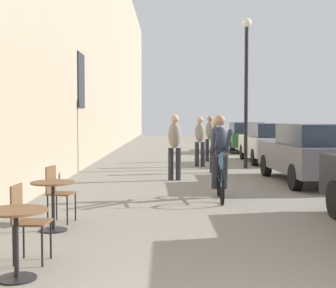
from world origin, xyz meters
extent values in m
cube|color=tan|center=(-3.45, 14.00, 5.29)|extent=(0.50, 68.00, 10.57)
cube|color=black|center=(-3.18, 12.63, 2.82)|extent=(0.04, 1.10, 1.70)
cylinder|color=black|center=(-2.00, 2.19, 0.01)|extent=(0.40, 0.40, 0.02)
cylinder|color=black|center=(-2.00, 2.19, 0.36)|extent=(0.05, 0.05, 0.67)
cylinder|color=brown|center=(-2.00, 2.19, 0.71)|extent=(0.64, 0.64, 0.02)
cylinder|color=black|center=(-1.83, 2.93, 0.23)|extent=(0.02, 0.02, 0.45)
cylinder|color=black|center=(-1.85, 2.61, 0.23)|extent=(0.02, 0.02, 0.45)
cylinder|color=black|center=(-2.15, 2.95, 0.23)|extent=(0.02, 0.02, 0.45)
cylinder|color=black|center=(-2.17, 2.63, 0.23)|extent=(0.02, 0.02, 0.45)
cube|color=brown|center=(-2.00, 2.78, 0.46)|extent=(0.40, 0.40, 0.02)
cube|color=brown|center=(-2.18, 2.79, 0.68)|extent=(0.04, 0.34, 0.42)
cylinder|color=black|center=(-2.14, 4.35, 0.01)|extent=(0.40, 0.40, 0.02)
cylinder|color=black|center=(-2.14, 4.35, 0.36)|extent=(0.05, 0.05, 0.67)
cylinder|color=brown|center=(-2.14, 4.35, 0.71)|extent=(0.64, 0.64, 0.02)
cylinder|color=black|center=(-1.94, 5.04, 0.23)|extent=(0.02, 0.02, 0.45)
cylinder|color=black|center=(-2.01, 4.73, 0.23)|extent=(0.02, 0.02, 0.45)
cylinder|color=black|center=(-2.26, 5.11, 0.23)|extent=(0.02, 0.02, 0.45)
cylinder|color=black|center=(-2.33, 4.79, 0.23)|extent=(0.02, 0.02, 0.45)
cube|color=brown|center=(-2.14, 4.92, 0.46)|extent=(0.45, 0.45, 0.02)
cube|color=brown|center=(-2.31, 4.95, 0.68)|extent=(0.09, 0.34, 0.42)
torus|color=black|center=(0.57, 6.53, 0.33)|extent=(0.08, 0.71, 0.71)
torus|color=black|center=(0.62, 7.58, 0.33)|extent=(0.08, 0.71, 0.71)
cylinder|color=#286084|center=(0.61, 7.49, 0.61)|extent=(0.04, 0.22, 0.58)
cylinder|color=#286084|center=(0.59, 6.99, 0.95)|extent=(0.07, 0.83, 0.14)
cylinder|color=#286084|center=(0.58, 6.55, 0.67)|extent=(0.04, 0.09, 0.67)
cylinder|color=#286084|center=(0.60, 7.08, 0.37)|extent=(0.08, 1.00, 0.12)
cylinder|color=black|center=(0.58, 6.58, 1.00)|extent=(0.52, 0.05, 0.03)
ellipsoid|color=black|center=(0.61, 7.40, 0.93)|extent=(0.12, 0.24, 0.06)
ellipsoid|color=#2D3342|center=(0.61, 7.32, 1.21)|extent=(0.35, 0.36, 0.59)
sphere|color=#A57A5B|center=(0.60, 7.28, 1.60)|extent=(0.22, 0.22, 0.22)
cylinder|color=#26262D|center=(0.70, 7.24, 0.55)|extent=(0.15, 0.40, 0.75)
cylinder|color=#26262D|center=(0.50, 7.25, 0.55)|extent=(0.15, 0.40, 0.75)
cylinder|color=#2D3342|center=(0.73, 6.92, 1.20)|extent=(0.10, 0.75, 0.48)
cylinder|color=#2D3342|center=(0.45, 6.94, 1.20)|extent=(0.14, 0.75, 0.48)
cylinder|color=#26262D|center=(-0.38, 10.17, 0.43)|extent=(0.14, 0.14, 0.86)
cylinder|color=#26262D|center=(-0.18, 10.18, 0.43)|extent=(0.14, 0.14, 0.86)
ellipsoid|color=gray|center=(-0.28, 10.17, 1.20)|extent=(0.36, 0.26, 0.68)
sphere|color=tan|center=(-0.28, 10.17, 1.64)|extent=(0.22, 0.22, 0.22)
cylinder|color=#26262D|center=(1.07, 11.94, 0.39)|extent=(0.14, 0.14, 0.78)
cylinder|color=#26262D|center=(0.87, 11.94, 0.39)|extent=(0.14, 0.14, 0.78)
ellipsoid|color=#38564C|center=(0.97, 11.94, 1.10)|extent=(0.35, 0.25, 0.62)
sphere|color=tan|center=(0.97, 11.94, 1.51)|extent=(0.22, 0.22, 0.22)
cylinder|color=#26262D|center=(0.53, 13.86, 0.42)|extent=(0.14, 0.14, 0.84)
cylinder|color=#26262D|center=(0.73, 13.88, 0.42)|extent=(0.14, 0.14, 0.84)
ellipsoid|color=gray|center=(0.63, 13.87, 1.17)|extent=(0.36, 0.27, 0.66)
sphere|color=tan|center=(0.63, 13.87, 1.60)|extent=(0.22, 0.22, 0.22)
cylinder|color=#26262D|center=(1.04, 15.85, 0.43)|extent=(0.14, 0.14, 0.85)
cylinder|color=#26262D|center=(1.24, 15.85, 0.43)|extent=(0.14, 0.14, 0.85)
ellipsoid|color=gray|center=(1.14, 15.85, 1.19)|extent=(0.34, 0.24, 0.68)
sphere|color=#A57A5B|center=(1.14, 15.85, 1.63)|extent=(0.22, 0.22, 0.22)
cylinder|color=black|center=(2.10, 13.30, 2.30)|extent=(0.12, 0.12, 4.60)
sphere|color=silver|center=(2.10, 13.30, 4.74)|extent=(0.32, 0.32, 0.32)
cube|color=#595960|center=(3.18, 9.75, 0.65)|extent=(1.90, 4.28, 0.69)
cube|color=#283342|center=(3.20, 9.25, 1.25)|extent=(1.55, 2.33, 0.51)
cylinder|color=black|center=(2.33, 11.12, 0.30)|extent=(0.22, 0.62, 0.61)
cylinder|color=black|center=(3.92, 11.17, 0.30)|extent=(0.22, 0.62, 0.61)
cylinder|color=black|center=(2.44, 8.33, 0.30)|extent=(0.22, 0.62, 0.61)
cube|color=beige|center=(3.32, 15.48, 0.63)|extent=(1.72, 4.11, 0.67)
cube|color=#283342|center=(3.32, 14.99, 1.21)|extent=(1.44, 2.22, 0.50)
cylinder|color=black|center=(2.55, 16.84, 0.30)|extent=(0.19, 0.59, 0.59)
cylinder|color=black|center=(4.10, 16.84, 0.30)|extent=(0.19, 0.59, 0.59)
cylinder|color=black|center=(2.54, 14.13, 0.30)|extent=(0.19, 0.59, 0.59)
cylinder|color=black|center=(4.09, 14.13, 0.30)|extent=(0.19, 0.59, 0.59)
cube|color=#23512D|center=(3.34, 21.35, 0.62)|extent=(1.77, 4.10, 0.66)
cube|color=#283342|center=(3.33, 20.86, 1.20)|extent=(1.46, 2.23, 0.49)
cylinder|color=black|center=(2.60, 22.71, 0.29)|extent=(0.20, 0.59, 0.59)
cylinder|color=black|center=(4.14, 22.67, 0.29)|extent=(0.20, 0.59, 0.59)
cylinder|color=black|center=(2.54, 20.02, 0.29)|extent=(0.20, 0.59, 0.59)
cylinder|color=black|center=(4.08, 19.99, 0.29)|extent=(0.20, 0.59, 0.59)
camera|label=1|loc=(-0.46, -2.71, 1.64)|focal=52.22mm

